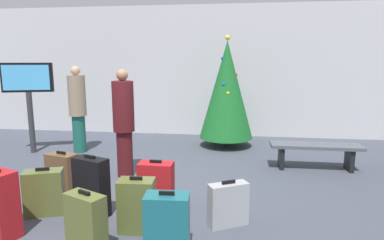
{
  "coord_description": "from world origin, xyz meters",
  "views": [
    {
      "loc": [
        1.59,
        -4.78,
        2.01
      ],
      "look_at": [
        0.76,
        1.37,
        0.9
      ],
      "focal_mm": 30.92,
      "sensor_mm": 36.0,
      "label": 1
    }
  ],
  "objects_px": {
    "suitcase_0": "(137,205)",
    "suitcase_5": "(86,224)",
    "flight_info_kiosk": "(28,89)",
    "traveller_0": "(78,107)",
    "holiday_tree": "(227,90)",
    "suitcase_7": "(63,173)",
    "suitcase_3": "(156,184)",
    "traveller_1": "(124,121)",
    "suitcase_6": "(228,204)",
    "suitcase_1": "(167,225)",
    "suitcase_2": "(92,187)",
    "suitcase_8": "(44,192)",
    "waiting_bench": "(315,150)"
  },
  "relations": [
    {
      "from": "holiday_tree",
      "to": "suitcase_7",
      "type": "xyz_separation_m",
      "value": [
        -2.42,
        -3.17,
        -1.04
      ]
    },
    {
      "from": "suitcase_0",
      "to": "suitcase_5",
      "type": "distance_m",
      "value": 0.66
    },
    {
      "from": "traveller_0",
      "to": "suitcase_8",
      "type": "height_order",
      "value": "traveller_0"
    },
    {
      "from": "traveller_1",
      "to": "suitcase_6",
      "type": "xyz_separation_m",
      "value": [
        1.85,
        -1.56,
        -0.72
      ]
    },
    {
      "from": "waiting_bench",
      "to": "suitcase_2",
      "type": "relative_size",
      "value": 2.02
    },
    {
      "from": "suitcase_2",
      "to": "flight_info_kiosk",
      "type": "bearing_deg",
      "value": 133.82
    },
    {
      "from": "flight_info_kiosk",
      "to": "suitcase_6",
      "type": "bearing_deg",
      "value": -32.2
    },
    {
      "from": "suitcase_3",
      "to": "traveller_0",
      "type": "bearing_deg",
      "value": 133.39
    },
    {
      "from": "suitcase_6",
      "to": "suitcase_7",
      "type": "bearing_deg",
      "value": 163.89
    },
    {
      "from": "traveller_0",
      "to": "suitcase_0",
      "type": "relative_size",
      "value": 2.81
    },
    {
      "from": "traveller_1",
      "to": "suitcase_8",
      "type": "bearing_deg",
      "value": -109.96
    },
    {
      "from": "flight_info_kiosk",
      "to": "traveller_0",
      "type": "xyz_separation_m",
      "value": [
        1.01,
        0.19,
        -0.41
      ]
    },
    {
      "from": "suitcase_0",
      "to": "waiting_bench",
      "type": "bearing_deg",
      "value": 45.49
    },
    {
      "from": "suitcase_2",
      "to": "suitcase_5",
      "type": "distance_m",
      "value": 0.92
    },
    {
      "from": "suitcase_1",
      "to": "suitcase_6",
      "type": "distance_m",
      "value": 0.96
    },
    {
      "from": "traveller_0",
      "to": "suitcase_3",
      "type": "relative_size",
      "value": 2.89
    },
    {
      "from": "traveller_1",
      "to": "suitcase_5",
      "type": "height_order",
      "value": "traveller_1"
    },
    {
      "from": "waiting_bench",
      "to": "traveller_1",
      "type": "xyz_separation_m",
      "value": [
        -3.41,
        -0.84,
        0.63
      ]
    },
    {
      "from": "flight_info_kiosk",
      "to": "traveller_0",
      "type": "distance_m",
      "value": 1.11
    },
    {
      "from": "suitcase_2",
      "to": "suitcase_5",
      "type": "bearing_deg",
      "value": -69.33
    },
    {
      "from": "suitcase_0",
      "to": "suitcase_2",
      "type": "height_order",
      "value": "suitcase_2"
    },
    {
      "from": "holiday_tree",
      "to": "waiting_bench",
      "type": "height_order",
      "value": "holiday_tree"
    },
    {
      "from": "suitcase_8",
      "to": "flight_info_kiosk",
      "type": "bearing_deg",
      "value": 125.42
    },
    {
      "from": "traveller_1",
      "to": "suitcase_6",
      "type": "bearing_deg",
      "value": -40.22
    },
    {
      "from": "suitcase_0",
      "to": "suitcase_8",
      "type": "relative_size",
      "value": 1.06
    },
    {
      "from": "suitcase_2",
      "to": "suitcase_6",
      "type": "bearing_deg",
      "value": -1.49
    },
    {
      "from": "traveller_1",
      "to": "waiting_bench",
      "type": "bearing_deg",
      "value": 13.79
    },
    {
      "from": "suitcase_1",
      "to": "suitcase_6",
      "type": "xyz_separation_m",
      "value": [
        0.61,
        0.74,
        -0.06
      ]
    },
    {
      "from": "suitcase_0",
      "to": "suitcase_8",
      "type": "distance_m",
      "value": 1.37
    },
    {
      "from": "suitcase_0",
      "to": "suitcase_5",
      "type": "bearing_deg",
      "value": -126.04
    },
    {
      "from": "suitcase_1",
      "to": "suitcase_2",
      "type": "distance_m",
      "value": 1.41
    },
    {
      "from": "suitcase_3",
      "to": "suitcase_8",
      "type": "relative_size",
      "value": 1.03
    },
    {
      "from": "suitcase_5",
      "to": "suitcase_6",
      "type": "xyz_separation_m",
      "value": [
        1.46,
        0.81,
        -0.06
      ]
    },
    {
      "from": "holiday_tree",
      "to": "suitcase_1",
      "type": "xyz_separation_m",
      "value": [
        -0.45,
        -4.65,
        -1.01
      ]
    },
    {
      "from": "holiday_tree",
      "to": "traveller_0",
      "type": "xyz_separation_m",
      "value": [
        -3.23,
        -0.96,
        -0.34
      ]
    },
    {
      "from": "suitcase_1",
      "to": "suitcase_7",
      "type": "height_order",
      "value": "suitcase_1"
    },
    {
      "from": "holiday_tree",
      "to": "suitcase_7",
      "type": "distance_m",
      "value": 4.12
    },
    {
      "from": "suitcase_5",
      "to": "suitcase_8",
      "type": "relative_size",
      "value": 1.09
    },
    {
      "from": "suitcase_2",
      "to": "suitcase_3",
      "type": "height_order",
      "value": "suitcase_2"
    },
    {
      "from": "traveller_0",
      "to": "suitcase_6",
      "type": "distance_m",
      "value": 4.55
    },
    {
      "from": "flight_info_kiosk",
      "to": "suitcase_0",
      "type": "xyz_separation_m",
      "value": [
        3.32,
        -3.05,
        -1.1
      ]
    },
    {
      "from": "suitcase_1",
      "to": "suitcase_2",
      "type": "bearing_deg",
      "value": 146.28
    },
    {
      "from": "traveller_0",
      "to": "waiting_bench",
      "type": "bearing_deg",
      "value": -6.37
    },
    {
      "from": "suitcase_2",
      "to": "suitcase_5",
      "type": "height_order",
      "value": "suitcase_2"
    },
    {
      "from": "traveller_1",
      "to": "suitcase_8",
      "type": "relative_size",
      "value": 2.94
    },
    {
      "from": "suitcase_7",
      "to": "suitcase_6",
      "type": "bearing_deg",
      "value": -16.11
    },
    {
      "from": "suitcase_0",
      "to": "suitcase_7",
      "type": "distance_m",
      "value": 1.82
    },
    {
      "from": "waiting_bench",
      "to": "suitcase_5",
      "type": "xyz_separation_m",
      "value": [
        -3.02,
        -3.21,
        -0.04
      ]
    },
    {
      "from": "suitcase_8",
      "to": "suitcase_3",
      "type": "bearing_deg",
      "value": 18.18
    },
    {
      "from": "suitcase_1",
      "to": "suitcase_5",
      "type": "relative_size",
      "value": 1.02
    }
  ]
}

